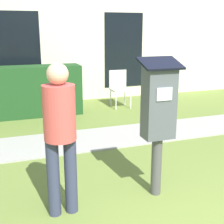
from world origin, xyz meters
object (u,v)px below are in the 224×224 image
object	(u,v)px
parking_meter	(159,110)
person_standing	(60,129)
outdoor_chair_left	(60,90)
outdoor_chair_middle	(119,86)

from	to	relation	value
parking_meter	person_standing	size ratio (longest dim) A/B	1.01
parking_meter	outdoor_chair_left	bearing A→B (deg)	95.41
parking_meter	person_standing	world-z (taller)	parking_meter
parking_meter	outdoor_chair_left	xyz separation A→B (m)	(-0.39, 4.08, -0.49)
person_standing	parking_meter	bearing A→B (deg)	-15.80
person_standing	outdoor_chair_middle	distance (m)	4.72
parking_meter	outdoor_chair_middle	world-z (taller)	parking_meter
person_standing	outdoor_chair_left	size ratio (longest dim) A/B	1.76
outdoor_chair_left	outdoor_chair_middle	bearing A→B (deg)	14.77
parking_meter	outdoor_chair_left	world-z (taller)	parking_meter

